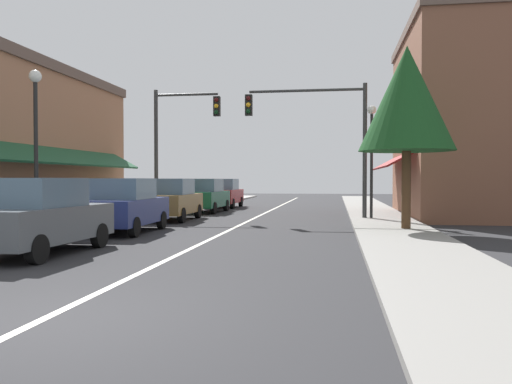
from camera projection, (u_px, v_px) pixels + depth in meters
name	position (u px, v px, depth m)	size (l,w,h in m)	color
ground_plane	(256.00, 217.00, 24.08)	(80.00, 80.00, 0.00)	#28282B
sidewalk_left	(142.00, 215.00, 24.91)	(2.60, 56.00, 0.12)	#A39E99
sidewalk_right	(379.00, 217.00, 23.26)	(2.60, 56.00, 0.12)	gray
lane_center_stripe	(256.00, 217.00, 24.08)	(0.14, 52.00, 0.01)	silver
storefront_right_block	(466.00, 123.00, 24.52)	(6.91, 10.20, 8.71)	brown
parked_car_nearest_left	(39.00, 217.00, 12.13)	(1.87, 4.15, 1.77)	#4C5156
parked_car_second_left	(125.00, 206.00, 17.09)	(1.88, 4.15, 1.77)	navy
parked_car_third_left	(172.00, 200.00, 22.24)	(1.86, 4.14, 1.77)	brown
parked_car_far_left	(205.00, 196.00, 27.49)	(1.86, 4.14, 1.77)	#0F4C33
parked_car_distant_left	(224.00, 193.00, 32.26)	(1.80, 4.11, 1.77)	maroon
traffic_signal_mast_arm	(323.00, 127.00, 22.36)	(5.18, 0.50, 5.79)	#333333
traffic_signal_left_corner	(176.00, 133.00, 24.57)	(3.22, 0.50, 5.94)	#333333
street_lamp_left_near	(36.00, 126.00, 15.27)	(0.36, 0.36, 4.91)	black
street_lamp_right_mid	(372.00, 143.00, 22.03)	(0.36, 0.36, 4.83)	black
tree_right_near	(407.00, 99.00, 17.22)	(3.13, 3.13, 6.12)	#4C331E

